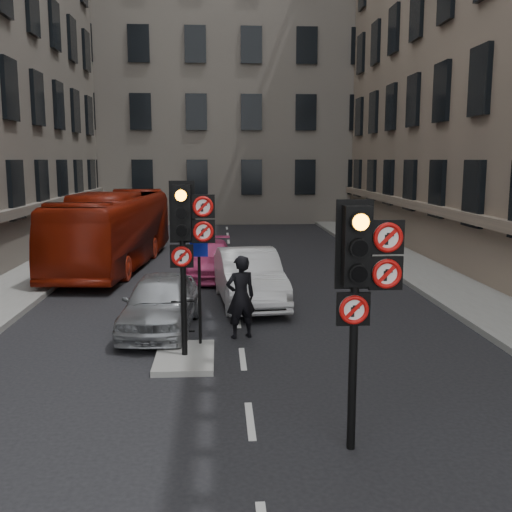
{
  "coord_description": "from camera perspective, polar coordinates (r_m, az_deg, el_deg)",
  "views": [
    {
      "loc": [
        -0.46,
        -6.97,
        4.12
      ],
      "look_at": [
        0.12,
        2.38,
        2.6
      ],
      "focal_mm": 42.0,
      "sensor_mm": 36.0,
      "label": 1
    }
  ],
  "objects": [
    {
      "name": "car_silver",
      "position": [
        14.69,
        -9.09,
        -4.4
      ],
      "size": [
        1.9,
        4.16,
        1.39
      ],
      "primitive_type": "imported",
      "rotation": [
        0.0,
        0.0,
        -0.07
      ],
      "color": "#95989C",
      "rests_on": "ground"
    },
    {
      "name": "motorcyclist",
      "position": [
        13.86,
        -1.48,
        -3.92
      ],
      "size": [
        0.82,
        0.67,
        1.94
      ],
      "primitive_type": "imported",
      "rotation": [
        0.0,
        0.0,
        3.46
      ],
      "color": "black",
      "rests_on": "ground"
    },
    {
      "name": "ground",
      "position": [
        8.11,
        0.23,
        -21.31
      ],
      "size": [
        120.0,
        120.0,
        0.0
      ],
      "primitive_type": "plane",
      "color": "black",
      "rests_on": "ground"
    },
    {
      "name": "bus_red",
      "position": [
        23.56,
        -13.4,
        2.44
      ],
      "size": [
        3.31,
        10.55,
        2.89
      ],
      "primitive_type": "imported",
      "rotation": [
        0.0,
        0.0,
        -0.09
      ],
      "color": "maroon",
      "rests_on": "ground"
    },
    {
      "name": "pavement_left",
      "position": [
        20.53,
        -22.65,
        -2.86
      ],
      "size": [
        3.0,
        50.0,
        0.16
      ],
      "primitive_type": "cube",
      "color": "gray",
      "rests_on": "ground"
    },
    {
      "name": "signal_far",
      "position": [
        12.07,
        -6.62,
        2.4
      ],
      "size": [
        0.91,
        0.4,
        3.58
      ],
      "color": "black",
      "rests_on": "centre_island"
    },
    {
      "name": "car_pink",
      "position": [
        21.2,
        -4.46,
        -0.32
      ],
      "size": [
        1.79,
        4.31,
        1.25
      ],
      "primitive_type": "imported",
      "rotation": [
        0.0,
        0.0,
        -0.01
      ],
      "color": "#C43971",
      "rests_on": "ground"
    },
    {
      "name": "signal_near",
      "position": [
        8.34,
        10.03,
        -1.54
      ],
      "size": [
        0.91,
        0.4,
        3.58
      ],
      "color": "black",
      "rests_on": "ground"
    },
    {
      "name": "info_sign",
      "position": [
        12.96,
        -5.41,
        -2.16
      ],
      "size": [
        0.39,
        0.13,
        2.25
      ],
      "rotation": [
        0.0,
        0.0,
        -0.12
      ],
      "color": "black",
      "rests_on": "centre_island"
    },
    {
      "name": "building_far",
      "position": [
        45.36,
        -3.06,
        16.64
      ],
      "size": [
        30.0,
        14.0,
        20.0
      ],
      "primitive_type": "cube",
      "color": "slate",
      "rests_on": "ground"
    },
    {
      "name": "pavement_right",
      "position": [
        20.86,
        18.1,
        -2.42
      ],
      "size": [
        3.0,
        50.0,
        0.16
      ],
      "primitive_type": "cube",
      "color": "gray",
      "rests_on": "ground"
    },
    {
      "name": "car_white",
      "position": [
        17.21,
        -0.68,
        -2.0
      ],
      "size": [
        2.08,
        4.83,
        1.55
      ],
      "primitive_type": "imported",
      "rotation": [
        0.0,
        0.0,
        0.1
      ],
      "color": "silver",
      "rests_on": "ground"
    },
    {
      "name": "motorcycle",
      "position": [
        13.78,
        -6.88,
        -5.85
      ],
      "size": [
        0.56,
        1.86,
        1.11
      ],
      "primitive_type": "imported",
      "rotation": [
        0.0,
        0.0,
        0.02
      ],
      "color": "black",
      "rests_on": "ground"
    },
    {
      "name": "centre_island",
      "position": [
        12.66,
        -6.79,
        -9.55
      ],
      "size": [
        1.2,
        2.0,
        0.12
      ],
      "primitive_type": "cube",
      "color": "gray",
      "rests_on": "ground"
    }
  ]
}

